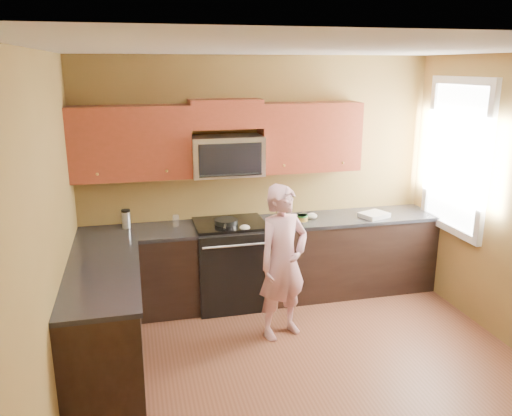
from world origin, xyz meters
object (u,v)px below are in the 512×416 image
object	(u,v)px
travel_mug	(127,228)
frying_pan	(226,224)
stove	(230,263)
microwave	(227,175)
butter_tub	(302,221)
woman	(283,262)

from	to	relation	value
travel_mug	frying_pan	bearing A→B (deg)	-11.49
stove	microwave	distance (m)	0.98
frying_pan	butter_tub	xyz separation A→B (m)	(0.86, 0.01, -0.03)
woman	butter_tub	bearing A→B (deg)	38.38
microwave	travel_mug	xyz separation A→B (m)	(-1.09, 0.04, -0.53)
microwave	frying_pan	xyz separation A→B (m)	(-0.05, -0.18, -0.50)
stove	frying_pan	world-z (taller)	frying_pan
stove	butter_tub	bearing A→B (deg)	-2.69
frying_pan	travel_mug	size ratio (longest dim) A/B	2.16
microwave	frying_pan	world-z (taller)	microwave
stove	travel_mug	xyz separation A→B (m)	(-1.09, 0.16, 0.45)
woman	travel_mug	size ratio (longest dim) A/B	7.58
microwave	travel_mug	distance (m)	1.21
travel_mug	butter_tub	bearing A→B (deg)	-5.97
frying_pan	travel_mug	xyz separation A→B (m)	(-1.04, 0.21, -0.03)
butter_tub	travel_mug	bearing A→B (deg)	174.03
stove	travel_mug	size ratio (longest dim) A/B	4.72
woman	travel_mug	distance (m)	1.75
microwave	woman	size ratio (longest dim) A/B	0.50
microwave	frying_pan	distance (m)	0.53
butter_tub	woman	bearing A→B (deg)	-120.57
microwave	woman	distance (m)	1.21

